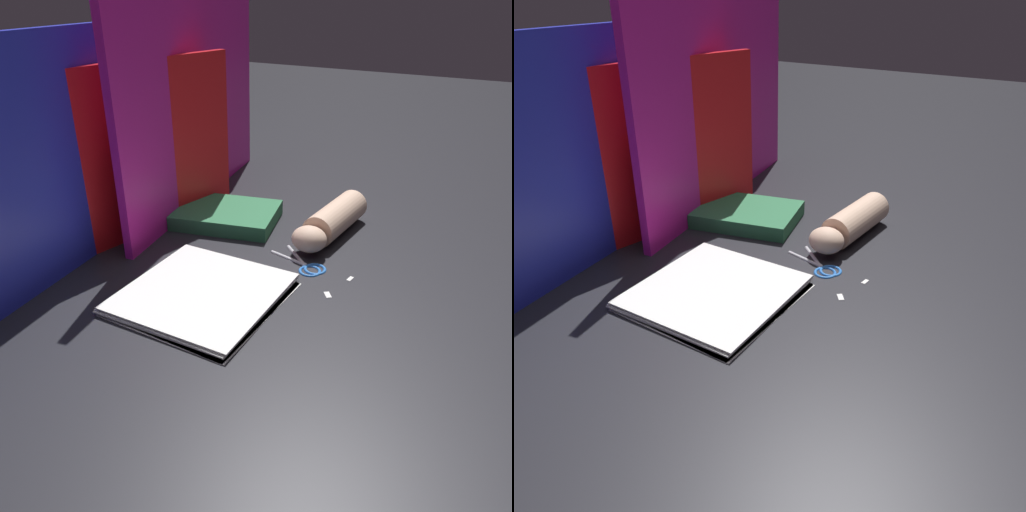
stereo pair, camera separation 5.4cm
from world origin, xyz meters
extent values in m
plane|color=black|center=(0.00, 0.00, 0.00)|extent=(6.00, 6.00, 0.00)
cube|color=#2833D1|center=(-0.24, 0.36, 0.25)|extent=(0.64, 0.11, 0.49)
cube|color=red|center=(0.00, 0.36, 0.21)|extent=(0.69, 0.15, 0.41)
cube|color=#D81E9E|center=(0.31, 0.36, 0.28)|extent=(0.78, 0.17, 0.56)
cube|color=white|center=(-0.13, 0.04, 0.00)|extent=(0.30, 0.30, 0.00)
cube|color=white|center=(-0.13, 0.04, 0.00)|extent=(0.30, 0.29, 0.00)
cube|color=white|center=(-0.13, 0.05, 0.01)|extent=(0.31, 0.30, 0.00)
cube|color=white|center=(-0.13, 0.05, 0.01)|extent=(0.31, 0.30, 0.00)
cube|color=white|center=(-0.13, 0.05, 0.01)|extent=(0.31, 0.30, 0.00)
cube|color=white|center=(-0.13, 0.05, 0.02)|extent=(0.31, 0.30, 0.00)
cube|color=#2D7247|center=(0.21, 0.20, 0.02)|extent=(0.25, 0.30, 0.04)
sphere|color=silver|center=(0.09, -0.08, 0.00)|extent=(0.01, 0.01, 0.01)
cylinder|color=silver|center=(0.10, -0.03, 0.00)|extent=(0.03, 0.10, 0.01)
torus|color=blue|center=(0.09, -0.11, 0.00)|extent=(0.06, 0.06, 0.01)
cylinder|color=silver|center=(0.13, -0.04, 0.00)|extent=(0.07, 0.08, 0.01)
torus|color=blue|center=(0.08, -0.10, 0.00)|extent=(0.07, 0.07, 0.01)
cylinder|color=beige|center=(0.29, -0.07, 0.04)|extent=(0.22, 0.09, 0.08)
ellipsoid|color=beige|center=(0.15, -0.06, 0.04)|extent=(0.08, 0.09, 0.06)
cube|color=white|center=(0.01, -0.17, 0.00)|extent=(0.02, 0.02, 0.00)
cube|color=white|center=(0.09, -0.19, 0.00)|extent=(0.02, 0.01, 0.00)
cylinder|color=black|center=(-0.21, 0.04, 0.00)|extent=(0.13, 0.04, 0.01)
camera|label=1|loc=(-0.81, -0.47, 0.56)|focal=35.00mm
camera|label=2|loc=(-0.78, -0.52, 0.56)|focal=35.00mm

